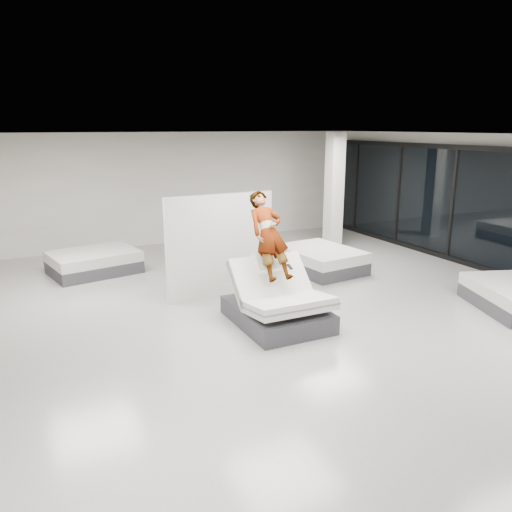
% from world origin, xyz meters
% --- Properties ---
extents(room, '(14.00, 14.04, 3.20)m').
position_xyz_m(room, '(0.00, 0.00, 1.60)').
color(room, '#ACA9A3').
rests_on(room, ground).
extents(hero_bed, '(1.41, 1.85, 1.22)m').
position_xyz_m(hero_bed, '(-0.12, 0.09, 0.36)').
color(hero_bed, '#3D3D43').
rests_on(hero_bed, floor).
extents(person, '(0.61, 1.61, 1.28)m').
position_xyz_m(person, '(-0.12, 0.42, 1.22)').
color(person, slate).
rests_on(person, hero_bed).
extents(remote, '(0.05, 0.14, 0.08)m').
position_xyz_m(remote, '(0.10, 0.07, 1.02)').
color(remote, black).
rests_on(remote, person).
extents(divider_panel, '(2.28, 0.20, 2.07)m').
position_xyz_m(divider_panel, '(-0.44, 1.95, 1.04)').
color(divider_panel, silver).
rests_on(divider_panel, floor).
extents(flat_bed_right_far, '(1.67, 2.10, 0.53)m').
position_xyz_m(flat_bed_right_far, '(2.37, 2.59, 0.27)').
color(flat_bed_right_far, '#3D3D43').
rests_on(flat_bed_right_far, floor).
extents(flat_bed_left_far, '(2.14, 1.77, 0.52)m').
position_xyz_m(flat_bed_left_far, '(-2.54, 4.73, 0.26)').
color(flat_bed_left_far, '#3D3D43').
rests_on(flat_bed_left_far, floor).
extents(column, '(0.40, 0.40, 3.20)m').
position_xyz_m(column, '(4.00, 4.50, 1.60)').
color(column, silver).
rests_on(column, floor).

